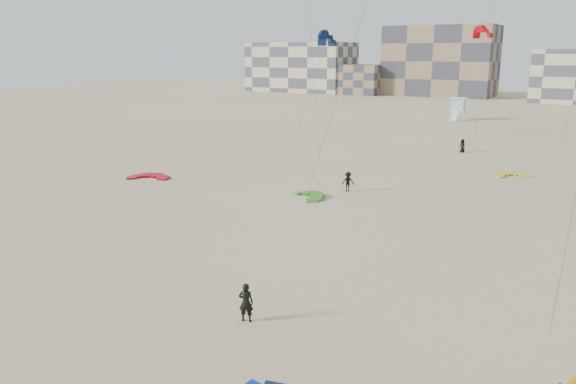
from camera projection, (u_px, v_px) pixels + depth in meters
The scene contains 13 objects.
ground at pixel (222, 330), 23.73m from camera, with size 320.00×320.00×0.00m, color beige.
kite_ground_red at pixel (149, 178), 52.28m from camera, with size 3.57×3.78×0.44m, color #B40316, non-canonical shape.
kite_ground_green at pixel (309, 197), 45.40m from camera, with size 3.05×3.21×0.63m, color #35881A, non-canonical shape.
kite_ground_yellow at pixel (512, 176), 53.08m from camera, with size 3.24×3.40×0.46m, color yellow, non-canonical shape.
kitesurfer_main at pixel (246, 302), 24.35m from camera, with size 0.64×0.42×1.77m, color black.
kitesurfer_c at pixel (348, 182), 47.15m from camera, with size 1.08×0.62×1.67m, color black.
kitesurfer_e at pixel (462, 146), 65.43m from camera, with size 0.77×0.50×1.58m, color black.
kite_fly_navy at pixel (326, 40), 71.98m from camera, with size 3.91×8.59×13.32m.
kite_fly_red at pixel (482, 33), 73.47m from camera, with size 5.11×8.36×14.13m.
lifeguard_tower_far at pixel (458, 109), 96.58m from camera, with size 2.82×5.23×3.77m.
condo_west_a at pixel (301, 67), 165.09m from camera, with size 30.00×15.00×14.00m, color beige.
condo_west_b at pixel (440, 61), 148.02m from camera, with size 28.00×14.00×18.00m, color #876C52.
condo_fill_left at pixel (361, 79), 154.20m from camera, with size 12.00×10.00×8.00m, color #876C52.
Camera 1 is at (13.49, -17.09, 11.46)m, focal length 35.00 mm.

